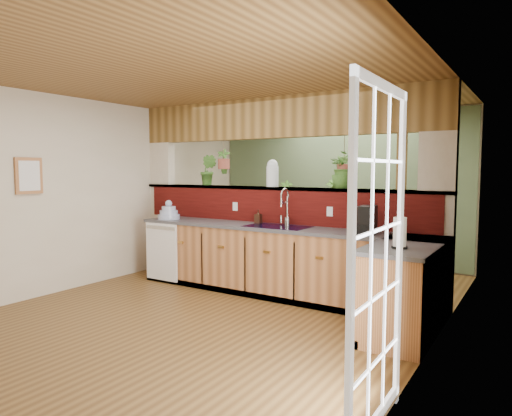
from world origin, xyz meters
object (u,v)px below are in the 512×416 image
Objects in this scene: paper_towel at (400,233)px; shelving_console at (317,233)px; glass_jar at (272,173)px; soap_dispenser at (258,217)px; faucet at (285,205)px; dish_stack at (169,213)px; coffee_maker at (367,221)px.

shelving_console is at bearing 126.05° from paper_towel.
shelving_console is (-0.19, 1.90, -1.08)m from glass_jar.
glass_jar is (0.09, 0.22, 0.59)m from soap_dispenser.
faucet reaches higher than dish_stack.
faucet is at bearing 8.26° from dish_stack.
shelving_console is (-1.67, 2.29, -0.55)m from coffee_maker.
faucet is 0.45m from soap_dispenser.
coffee_maker is 1.02× the size of paper_towel.
paper_towel is (3.53, -0.69, 0.05)m from dish_stack.
dish_stack is at bearing -126.39° from shelving_console.
shelving_console is at bearing 103.66° from faucet.
soap_dispenser is 0.63m from glass_jar.
glass_jar is (-2.05, 1.18, 0.54)m from paper_towel.
paper_towel is 2.43m from glass_jar.
coffee_maker is at bearing -8.57° from faucet.
soap_dispenser is 2.35m from paper_towel.
glass_jar is at bearing 159.65° from coffee_maker.
glass_jar reaches higher than faucet.
glass_jar is at bearing 67.41° from soap_dispenser.
shelving_console is (-0.10, 2.12, -0.49)m from soap_dispenser.
shelving_console is at bearing 95.68° from glass_jar.
coffee_maker is at bearing 126.26° from paper_towel.
soap_dispenser is at bearing -112.59° from glass_jar.
paper_towel is 3.85m from shelving_console.
dish_stack reaches higher than soap_dispenser.
shelving_console is at bearing 92.64° from soap_dispenser.
paper_towel is 0.20× the size of shelving_console.
glass_jar is (1.48, 0.48, 0.59)m from dish_stack.
glass_jar reaches higher than dish_stack.
shelving_console is (-2.24, 3.08, -0.54)m from paper_towel.
glass_jar is (-1.48, 0.39, 0.53)m from coffee_maker.
paper_towel is at bearing -29.01° from faucet.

